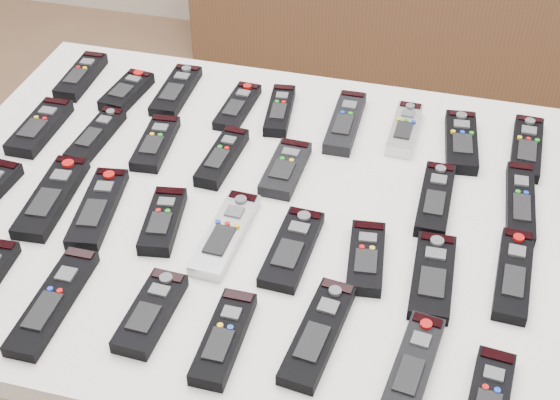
% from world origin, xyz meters
% --- Properties ---
extents(table, '(1.25, 0.88, 0.78)m').
position_xyz_m(table, '(0.10, -0.05, 0.72)').
color(table, white).
rests_on(table, ground).
extents(remote_0, '(0.06, 0.17, 0.02)m').
position_xyz_m(remote_0, '(-0.41, 0.24, 0.79)').
color(remote_0, black).
rests_on(remote_0, table).
extents(remote_1, '(0.07, 0.14, 0.02)m').
position_xyz_m(remote_1, '(-0.29, 0.21, 0.79)').
color(remote_1, black).
rests_on(remote_1, table).
extents(remote_2, '(0.06, 0.18, 0.02)m').
position_xyz_m(remote_2, '(-0.20, 0.24, 0.79)').
color(remote_2, black).
rests_on(remote_2, table).
extents(remote_3, '(0.06, 0.16, 0.02)m').
position_xyz_m(remote_3, '(-0.06, 0.22, 0.79)').
color(remote_3, black).
rests_on(remote_3, table).
extents(remote_4, '(0.06, 0.16, 0.02)m').
position_xyz_m(remote_4, '(0.03, 0.22, 0.79)').
color(remote_4, black).
rests_on(remote_4, table).
extents(remote_5, '(0.05, 0.19, 0.02)m').
position_xyz_m(remote_5, '(0.16, 0.21, 0.79)').
color(remote_5, black).
rests_on(remote_5, table).
extents(remote_6, '(0.05, 0.16, 0.02)m').
position_xyz_m(remote_6, '(0.27, 0.22, 0.79)').
color(remote_6, '#B7B7BC').
rests_on(remote_6, table).
extents(remote_7, '(0.07, 0.18, 0.02)m').
position_xyz_m(remote_7, '(0.38, 0.21, 0.79)').
color(remote_7, black).
rests_on(remote_7, table).
extents(remote_8, '(0.06, 0.19, 0.02)m').
position_xyz_m(remote_8, '(0.50, 0.22, 0.79)').
color(remote_8, black).
rests_on(remote_8, table).
extents(remote_10, '(0.06, 0.17, 0.02)m').
position_xyz_m(remote_10, '(-0.40, 0.05, 0.79)').
color(remote_10, black).
rests_on(remote_10, table).
extents(remote_11, '(0.05, 0.17, 0.02)m').
position_xyz_m(remote_11, '(-0.29, 0.05, 0.79)').
color(remote_11, black).
rests_on(remote_11, table).
extents(remote_12, '(0.07, 0.16, 0.02)m').
position_xyz_m(remote_12, '(-0.17, 0.06, 0.79)').
color(remote_12, black).
rests_on(remote_12, table).
extents(remote_13, '(0.05, 0.17, 0.02)m').
position_xyz_m(remote_13, '(-0.04, 0.05, 0.79)').
color(remote_13, black).
rests_on(remote_13, table).
extents(remote_14, '(0.06, 0.15, 0.02)m').
position_xyz_m(remote_14, '(0.08, 0.04, 0.79)').
color(remote_14, black).
rests_on(remote_14, table).
extents(remote_15, '(0.05, 0.18, 0.02)m').
position_xyz_m(remote_15, '(0.35, 0.02, 0.79)').
color(remote_15, black).
rests_on(remote_15, table).
extents(remote_16, '(0.05, 0.20, 0.02)m').
position_xyz_m(remote_16, '(0.49, 0.05, 0.79)').
color(remote_16, black).
rests_on(remote_16, table).
extents(remote_19, '(0.08, 0.21, 0.02)m').
position_xyz_m(remote_19, '(-0.28, -0.13, 0.79)').
color(remote_19, black).
rests_on(remote_19, table).
extents(remote_20, '(0.08, 0.20, 0.02)m').
position_xyz_m(remote_20, '(-0.19, -0.14, 0.79)').
color(remote_20, black).
rests_on(remote_20, table).
extents(remote_21, '(0.08, 0.16, 0.02)m').
position_xyz_m(remote_21, '(-0.08, -0.14, 0.79)').
color(remote_21, black).
rests_on(remote_21, table).
extents(remote_22, '(0.06, 0.20, 0.02)m').
position_xyz_m(remote_22, '(0.03, -0.15, 0.79)').
color(remote_22, '#B7B7BC').
rests_on(remote_22, table).
extents(remote_23, '(0.07, 0.18, 0.02)m').
position_xyz_m(remote_23, '(0.14, -0.15, 0.79)').
color(remote_23, black).
rests_on(remote_23, table).
extents(remote_24, '(0.07, 0.15, 0.02)m').
position_xyz_m(remote_24, '(0.26, -0.14, 0.79)').
color(remote_24, black).
rests_on(remote_24, table).
extents(remote_25, '(0.06, 0.18, 0.02)m').
position_xyz_m(remote_25, '(0.37, -0.16, 0.79)').
color(remote_25, black).
rests_on(remote_25, table).
extents(remote_26, '(0.06, 0.19, 0.02)m').
position_xyz_m(remote_26, '(0.49, -0.12, 0.79)').
color(remote_26, black).
rests_on(remote_26, table).
extents(remote_30, '(0.05, 0.21, 0.02)m').
position_xyz_m(remote_30, '(-0.17, -0.35, 0.79)').
color(remote_30, black).
rests_on(remote_30, table).
extents(remote_31, '(0.06, 0.16, 0.02)m').
position_xyz_m(remote_31, '(-0.02, -0.34, 0.79)').
color(remote_31, black).
rests_on(remote_31, table).
extents(remote_32, '(0.05, 0.17, 0.02)m').
position_xyz_m(remote_32, '(0.10, -0.35, 0.79)').
color(remote_32, black).
rests_on(remote_32, table).
extents(remote_33, '(0.07, 0.20, 0.02)m').
position_xyz_m(remote_33, '(0.22, -0.31, 0.79)').
color(remote_33, black).
rests_on(remote_33, table).
extents(remote_34, '(0.07, 0.18, 0.02)m').
position_xyz_m(remote_34, '(0.36, -0.34, 0.79)').
color(remote_34, black).
rests_on(remote_34, table).
extents(remote_35, '(0.06, 0.16, 0.02)m').
position_xyz_m(remote_35, '(0.46, -0.37, 0.79)').
color(remote_35, black).
rests_on(remote_35, table).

